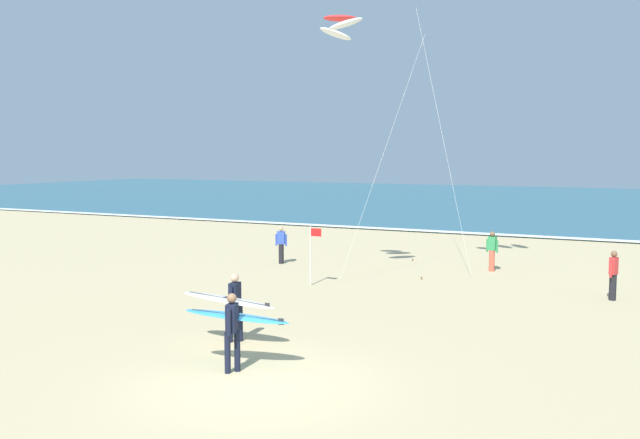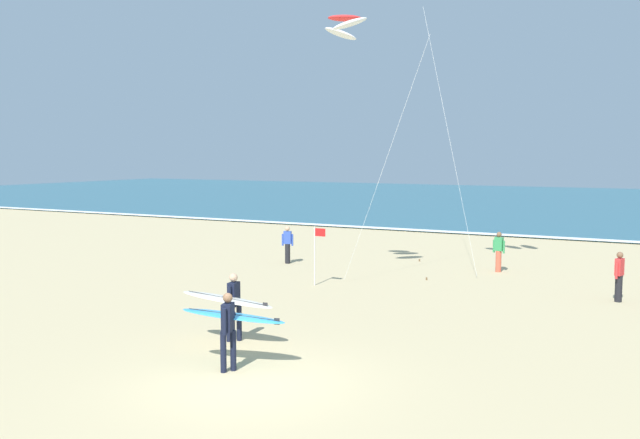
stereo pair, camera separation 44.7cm
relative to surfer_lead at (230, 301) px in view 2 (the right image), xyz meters
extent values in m
plane|color=tan|center=(2.07, -2.30, -1.05)|extent=(160.00, 160.00, 0.00)
cube|color=#2D6075|center=(2.07, 54.91, -1.01)|extent=(160.00, 60.00, 0.08)
cube|color=white|center=(2.07, 25.21, -0.97)|extent=(160.00, 0.94, 0.01)
cylinder|color=black|center=(-0.12, 0.10, -0.61)|extent=(0.13, 0.13, 0.88)
cylinder|color=black|center=(0.06, 0.28, -0.61)|extent=(0.13, 0.13, 0.88)
cube|color=black|center=(-0.03, 0.19, 0.13)|extent=(0.25, 0.37, 0.60)
cube|color=white|center=(-0.13, 0.17, 0.17)|extent=(0.04, 0.20, 0.32)
sphere|color=tan|center=(-0.03, 0.19, 0.55)|extent=(0.21, 0.21, 0.21)
cylinder|color=black|center=(0.01, -0.04, 0.24)|extent=(0.09, 0.09, 0.26)
cylinder|color=black|center=(-0.04, -0.14, 0.11)|extent=(0.26, 0.12, 0.14)
cylinder|color=black|center=(-0.06, 0.42, 0.09)|extent=(0.09, 0.09, 0.56)
ellipsoid|color=white|center=(0.02, -0.17, 0.07)|extent=(2.46, 0.94, 0.31)
cube|color=#333333|center=(0.02, -0.17, 0.10)|extent=(2.09, 0.33, 0.21)
cube|color=#262628|center=(1.02, -0.02, 0.00)|extent=(0.12, 0.03, 0.14)
cylinder|color=black|center=(1.18, -1.93, -0.61)|extent=(0.13, 0.13, 0.88)
cylinder|color=black|center=(1.29, -1.73, -0.61)|extent=(0.13, 0.13, 0.88)
cube|color=black|center=(1.24, -1.83, 0.13)|extent=(0.29, 0.38, 0.60)
cube|color=blue|center=(1.14, -1.86, 0.17)|extent=(0.07, 0.19, 0.32)
sphere|color=brown|center=(1.24, -1.83, 0.55)|extent=(0.21, 0.21, 0.21)
cylinder|color=black|center=(1.30, -2.05, 0.09)|extent=(0.09, 0.09, 0.56)
cylinder|color=black|center=(1.17, -1.61, 0.24)|extent=(0.09, 0.09, 0.26)
cylinder|color=black|center=(1.09, -1.54, 0.11)|extent=(0.26, 0.15, 0.14)
ellipsoid|color=#3399D8|center=(1.13, -1.49, 0.07)|extent=(2.38, 1.21, 0.27)
cube|color=#333333|center=(1.13, -1.49, 0.10)|extent=(1.96, 0.61, 0.18)
cube|color=#262628|center=(2.07, -1.20, 0.00)|extent=(0.12, 0.05, 0.14)
cylinder|color=silver|center=(1.45, 12.85, 4.38)|extent=(3.29, 2.93, 10.68)
cylinder|color=brown|center=(-0.19, 14.31, -1.00)|extent=(0.06, 0.06, 0.10)
ellipsoid|color=white|center=(-1.55, 9.28, 7.95)|extent=(1.36, 1.23, 0.57)
ellipsoid|color=red|center=(-0.99, 8.48, 8.32)|extent=(1.36, 1.23, 0.20)
ellipsoid|color=white|center=(-0.43, 7.69, 7.95)|extent=(1.36, 1.23, 0.57)
cylinder|color=silver|center=(0.27, 9.37, 3.45)|extent=(2.53, 1.79, 8.81)
cylinder|color=brown|center=(1.52, 10.26, -1.00)|extent=(0.06, 0.06, 0.10)
cylinder|color=black|center=(-4.97, 11.19, -0.63)|extent=(0.22, 0.22, 0.84)
cube|color=#3351B7|center=(-4.97, 11.19, 0.06)|extent=(0.36, 0.27, 0.54)
sphere|color=tan|center=(-4.97, 11.19, 0.44)|extent=(0.20, 0.20, 0.20)
cylinder|color=#3351B7|center=(-4.77, 11.25, -0.04)|extent=(0.08, 0.08, 0.50)
cylinder|color=#3351B7|center=(-5.17, 11.13, -0.04)|extent=(0.08, 0.08, 0.50)
cylinder|color=#D8593F|center=(3.45, 13.26, -0.63)|extent=(0.22, 0.22, 0.84)
cube|color=#339351|center=(3.45, 13.26, 0.06)|extent=(0.35, 0.24, 0.54)
sphere|color=brown|center=(3.45, 13.26, 0.44)|extent=(0.20, 0.20, 0.20)
cylinder|color=#339351|center=(3.66, 13.21, -0.04)|extent=(0.08, 0.08, 0.50)
cylinder|color=#339351|center=(3.25, 13.30, -0.04)|extent=(0.08, 0.08, 0.50)
cylinder|color=black|center=(8.07, 9.54, -0.63)|extent=(0.22, 0.22, 0.84)
cube|color=red|center=(8.07, 9.54, 0.06)|extent=(0.27, 0.36, 0.54)
sphere|color=brown|center=(8.07, 9.54, 0.44)|extent=(0.20, 0.20, 0.20)
cylinder|color=red|center=(8.00, 9.34, -0.04)|extent=(0.08, 0.08, 0.50)
cylinder|color=red|center=(8.14, 9.73, -0.04)|extent=(0.08, 0.08, 0.50)
cylinder|color=silver|center=(-1.66, 7.47, 0.00)|extent=(0.05, 0.05, 2.10)
cube|color=red|center=(-1.44, 7.47, 0.85)|extent=(0.40, 0.02, 0.28)
camera|label=1|loc=(9.16, -13.62, 3.58)|focal=38.13mm
camera|label=2|loc=(9.56, -13.42, 3.58)|focal=38.13mm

